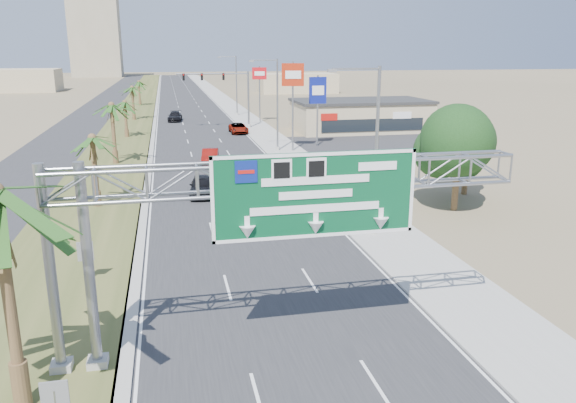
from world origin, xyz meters
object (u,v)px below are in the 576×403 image
at_px(car_right_lane, 238,128).
at_px(pole_sign_red_far, 259,78).
at_px(car_far, 175,117).
at_px(sign_gantry, 269,193).
at_px(signal_mast, 234,94).
at_px(pole_sign_blue, 318,93).
at_px(car_mid_lane, 210,157).
at_px(pole_sign_red_near, 293,81).
at_px(car_left_lane, 202,186).
at_px(store_building, 360,116).

distance_m(car_right_lane, pole_sign_red_far, 13.67).
bearing_deg(pole_sign_red_far, car_far, 161.88).
xyz_separation_m(sign_gantry, car_right_lane, (6.09, 56.96, -5.38)).
xyz_separation_m(signal_mast, pole_sign_blue, (7.52, -17.50, 1.23)).
xyz_separation_m(car_mid_lane, car_right_lane, (5.41, 20.51, -0.05)).
xyz_separation_m(signal_mast, car_right_lane, (-0.15, -5.09, -4.17)).
bearing_deg(car_far, car_mid_lane, -80.16).
relative_size(car_right_lane, pole_sign_red_near, 0.50).
height_order(signal_mast, car_right_lane, signal_mast).
distance_m(signal_mast, car_right_lane, 6.58).
bearing_deg(pole_sign_red_near, car_left_lane, -121.99).
height_order(car_mid_lane, car_right_lane, car_mid_lane).
bearing_deg(car_mid_lane, car_far, 101.69).
xyz_separation_m(car_left_lane, car_far, (-1.10, 48.58, -0.05)).
bearing_deg(car_mid_lane, sign_gantry, -83.68).
xyz_separation_m(car_far, pole_sign_red_far, (12.93, -4.23, 6.04)).
bearing_deg(car_left_lane, car_far, 97.38).
relative_size(store_building, pole_sign_blue, 2.21).
distance_m(sign_gantry, signal_mast, 62.37).
bearing_deg(car_right_lane, pole_sign_red_far, 66.16).
bearing_deg(pole_sign_blue, pole_sign_red_near, -141.27).
distance_m(pole_sign_red_near, pole_sign_blue, 4.85).
relative_size(car_left_lane, pole_sign_red_near, 0.47).
bearing_deg(car_right_lane, store_building, -3.68).
relative_size(signal_mast, pole_sign_blue, 1.26).
bearing_deg(sign_gantry, car_right_lane, 83.90).
xyz_separation_m(store_building, car_far, (-25.10, 16.38, -1.27)).
bearing_deg(pole_sign_blue, car_right_lane, 121.72).
distance_m(car_mid_lane, pole_sign_red_near, 12.91).
bearing_deg(car_right_lane, car_far, 116.98).
relative_size(sign_gantry, car_left_lane, 3.67).
height_order(car_left_lane, pole_sign_red_near, pole_sign_red_near).
bearing_deg(signal_mast, car_mid_lane, -102.25).
height_order(car_right_lane, car_far, car_far).
bearing_deg(pole_sign_red_near, sign_gantry, -103.74).
distance_m(car_left_lane, pole_sign_red_far, 46.29).
distance_m(signal_mast, pole_sign_blue, 19.09).
height_order(car_right_lane, pole_sign_blue, pole_sign_blue).
bearing_deg(sign_gantry, car_mid_lane, 88.93).
bearing_deg(store_building, car_mid_lane, -138.77).
xyz_separation_m(car_left_lane, pole_sign_blue, (14.70, 20.68, 5.30)).
bearing_deg(store_building, car_left_lane, -126.70).
bearing_deg(car_mid_lane, store_building, 48.62).
xyz_separation_m(car_right_lane, car_far, (-8.12, 15.49, 0.05)).
height_order(signal_mast, car_left_lane, signal_mast).
height_order(car_mid_lane, pole_sign_red_far, pole_sign_red_far).
distance_m(sign_gantry, pole_sign_blue, 46.62).
distance_m(car_left_lane, car_far, 48.59).
xyz_separation_m(sign_gantry, pole_sign_red_near, (10.19, 41.69, 1.65)).
bearing_deg(signal_mast, store_building, -19.54).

